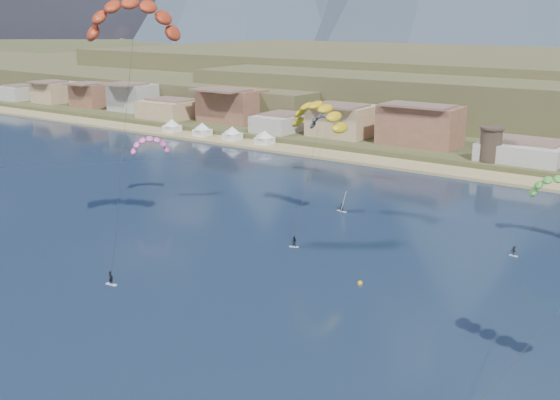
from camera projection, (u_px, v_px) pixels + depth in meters
name	position (u px, v px, depth m)	size (l,w,h in m)	color
ground	(120.00, 343.00, 76.94)	(2400.00, 2400.00, 0.00)	#0D1C31
beach	(457.00, 172.00, 160.15)	(2200.00, 12.00, 0.90)	tan
town	(347.00, 118.00, 192.95)	(400.00, 24.00, 12.00)	beige
watchtower	(491.00, 144.00, 162.01)	(5.82, 5.82, 8.60)	#47382D
beach_tents	(216.00, 128.00, 201.74)	(43.40, 6.40, 5.00)	white
kitesurfer_red	(132.00, 12.00, 95.50)	(14.63, 18.52, 40.66)	silver
kitesurfer_yellow	(319.00, 111.00, 117.01)	(12.21, 17.60, 25.03)	silver
kitesurfer_green	(557.00, 184.00, 108.73)	(9.37, 13.64, 14.32)	silver
distant_kite_pink	(150.00, 142.00, 137.06)	(7.90, 8.41, 14.65)	#262626
distant_kite_dark	(327.00, 119.00, 149.78)	(9.17, 6.04, 17.31)	#262626
windsurfer	(342.00, 206.00, 128.36)	(2.21, 2.43, 3.80)	silver
buoy	(360.00, 283.00, 93.84)	(0.76, 0.76, 0.76)	gold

